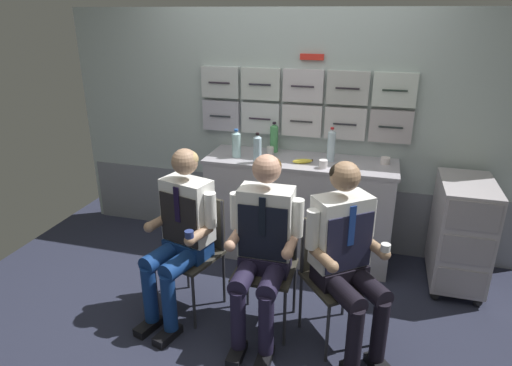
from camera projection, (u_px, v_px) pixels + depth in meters
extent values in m
cube|color=#26293A|center=(245.00, 327.00, 3.20)|extent=(4.80, 4.80, 0.04)
cube|color=#AFBEBB|center=(289.00, 133.00, 4.04)|extent=(4.20, 0.06, 2.15)
cube|color=gray|center=(286.00, 210.00, 4.29)|extent=(4.12, 0.01, 0.62)
cube|color=#B5B2C3|center=(221.00, 115.00, 4.09)|extent=(0.35, 0.06, 0.28)
cylinder|color=#1F262C|center=(220.00, 116.00, 4.06)|extent=(0.20, 0.01, 0.01)
cube|color=silver|center=(261.00, 118.00, 4.00)|extent=(0.35, 0.06, 0.28)
cylinder|color=#291F2F|center=(260.00, 119.00, 3.97)|extent=(0.20, 0.01, 0.01)
cube|color=silver|center=(302.00, 121.00, 3.90)|extent=(0.35, 0.06, 0.28)
cylinder|color=#262628|center=(301.00, 122.00, 3.87)|extent=(0.20, 0.01, 0.01)
cube|color=silver|center=(345.00, 123.00, 3.81)|extent=(0.35, 0.06, 0.28)
cylinder|color=black|center=(345.00, 124.00, 3.77)|extent=(0.20, 0.01, 0.01)
cube|color=#B1AAAD|center=(391.00, 126.00, 3.71)|extent=(0.35, 0.06, 0.28)
cylinder|color=black|center=(391.00, 127.00, 3.68)|extent=(0.20, 0.01, 0.01)
cube|color=silver|center=(220.00, 82.00, 3.98)|extent=(0.35, 0.06, 0.28)
cylinder|color=#261F2A|center=(219.00, 83.00, 3.95)|extent=(0.20, 0.01, 0.01)
cube|color=silver|center=(261.00, 84.00, 3.89)|extent=(0.35, 0.06, 0.28)
cylinder|color=#201F2B|center=(260.00, 85.00, 3.85)|extent=(0.20, 0.01, 0.01)
cube|color=silver|center=(303.00, 86.00, 3.79)|extent=(0.35, 0.06, 0.28)
cylinder|color=#2B2430|center=(302.00, 86.00, 3.76)|extent=(0.20, 0.01, 0.01)
cube|color=#B9BAB7|center=(348.00, 88.00, 3.70)|extent=(0.35, 0.06, 0.28)
cylinder|color=black|center=(347.00, 88.00, 3.66)|extent=(0.20, 0.01, 0.01)
cube|color=silver|center=(395.00, 90.00, 3.60)|extent=(0.35, 0.06, 0.28)
cylinder|color=#1D2B24|center=(395.00, 91.00, 3.57)|extent=(0.20, 0.01, 0.01)
cube|color=red|center=(312.00, 57.00, 3.70)|extent=(0.20, 0.02, 0.05)
cube|color=#B9B5BF|center=(299.00, 210.00, 3.96)|extent=(1.60, 0.52, 0.90)
cube|color=#AAA5AF|center=(301.00, 161.00, 3.80)|extent=(1.63, 0.53, 0.03)
sphere|color=black|center=(435.00, 295.00, 3.47)|extent=(0.07, 0.07, 0.07)
sphere|color=black|center=(478.00, 302.00, 3.39)|extent=(0.07, 0.07, 0.07)
sphere|color=black|center=(429.00, 260.00, 3.96)|extent=(0.07, 0.07, 0.07)
sphere|color=black|center=(467.00, 265.00, 3.88)|extent=(0.07, 0.07, 0.07)
cube|color=#B1AAB0|center=(461.00, 231.00, 3.51)|extent=(0.40, 0.64, 0.83)
cube|color=#9D969B|center=(461.00, 283.00, 3.32)|extent=(0.35, 0.01, 0.22)
cube|color=#9D969B|center=(467.00, 251.00, 3.22)|extent=(0.35, 0.01, 0.22)
cube|color=#9D969B|center=(474.00, 217.00, 3.12)|extent=(0.35, 0.01, 0.22)
cylinder|color=#28282D|center=(476.00, 200.00, 3.10)|extent=(0.32, 0.02, 0.02)
cylinder|color=#2D2D33|center=(156.00, 287.00, 3.26)|extent=(0.02, 0.02, 0.43)
cylinder|color=#2D2D33|center=(194.00, 303.00, 3.08)|extent=(0.02, 0.02, 0.43)
cylinder|color=#2D2D33|center=(187.00, 265.00, 3.55)|extent=(0.02, 0.02, 0.43)
cylinder|color=#2D2D33|center=(224.00, 278.00, 3.37)|extent=(0.02, 0.02, 0.43)
cube|color=#343128|center=(189.00, 256.00, 3.23)|extent=(0.49, 0.49, 0.02)
cube|color=#343128|center=(204.00, 220.00, 3.31)|extent=(0.36, 0.13, 0.40)
cylinder|color=#2D2D33|center=(184.00, 215.00, 3.39)|extent=(0.02, 0.02, 0.40)
cylinder|color=#2D2D33|center=(222.00, 226.00, 3.21)|extent=(0.02, 0.02, 0.40)
cube|color=black|center=(149.00, 326.00, 3.14)|extent=(0.15, 0.24, 0.06)
cube|color=black|center=(168.00, 335.00, 3.05)|extent=(0.15, 0.24, 0.06)
cylinder|color=navy|center=(150.00, 294.00, 3.08)|extent=(0.10, 0.10, 0.43)
cylinder|color=navy|center=(169.00, 303.00, 2.99)|extent=(0.10, 0.10, 0.43)
cylinder|color=navy|center=(164.00, 255.00, 3.12)|extent=(0.22, 0.38, 0.13)
cylinder|color=navy|center=(183.00, 262.00, 3.04)|extent=(0.22, 0.38, 0.13)
cube|color=navy|center=(188.00, 247.00, 3.21)|extent=(0.37, 0.28, 0.12)
cube|color=white|center=(188.00, 210.00, 3.12)|extent=(0.38, 0.28, 0.46)
cube|color=black|center=(179.00, 220.00, 3.05)|extent=(0.31, 0.10, 0.37)
cube|color=black|center=(177.00, 205.00, 3.00)|extent=(0.04, 0.02, 0.26)
cylinder|color=white|center=(166.00, 198.00, 3.20)|extent=(0.08, 0.08, 0.25)
cylinder|color=#A57F62|center=(159.00, 222.00, 3.16)|extent=(0.13, 0.24, 0.07)
sphere|color=#A57F62|center=(149.00, 227.00, 3.08)|extent=(0.08, 0.08, 0.08)
cylinder|color=white|center=(210.00, 210.00, 3.00)|extent=(0.08, 0.08, 0.25)
cylinder|color=#A57F62|center=(199.00, 234.00, 2.98)|extent=(0.13, 0.24, 0.07)
sphere|color=#A57F62|center=(190.00, 241.00, 2.90)|extent=(0.08, 0.08, 0.08)
cylinder|color=navy|center=(189.00, 235.00, 2.88)|extent=(0.06, 0.06, 0.06)
sphere|color=#A57F62|center=(185.00, 162.00, 2.99)|extent=(0.18, 0.18, 0.18)
ellipsoid|color=tan|center=(186.00, 159.00, 2.99)|extent=(0.22, 0.21, 0.13)
cylinder|color=#2D2D33|center=(233.00, 309.00, 3.01)|extent=(0.02, 0.02, 0.43)
cylinder|color=#2D2D33|center=(285.00, 318.00, 2.93)|extent=(0.02, 0.02, 0.43)
cylinder|color=#2D2D33|center=(248.00, 280.00, 3.34)|extent=(0.02, 0.02, 0.43)
cylinder|color=#2D2D33|center=(295.00, 288.00, 3.25)|extent=(0.02, 0.02, 0.43)
cube|color=#343128|center=(265.00, 271.00, 3.05)|extent=(0.40, 0.40, 0.02)
cube|color=#343128|center=(272.00, 231.00, 3.14)|extent=(0.37, 0.03, 0.40)
cylinder|color=#2D2D33|center=(247.00, 229.00, 3.18)|extent=(0.02, 0.02, 0.40)
cylinder|color=#2D2D33|center=(297.00, 235.00, 3.09)|extent=(0.02, 0.02, 0.40)
cube|color=black|center=(237.00, 354.00, 2.88)|extent=(0.09, 0.22, 0.06)
cube|color=black|center=(264.00, 359.00, 2.84)|extent=(0.09, 0.22, 0.06)
cylinder|color=#1F1A33|center=(238.00, 319.00, 2.83)|extent=(0.10, 0.10, 0.43)
cylinder|color=#1F1A33|center=(266.00, 324.00, 2.79)|extent=(0.10, 0.10, 0.43)
cylinder|color=#1F1A33|center=(245.00, 274.00, 2.90)|extent=(0.13, 0.38, 0.13)
cylinder|color=#1F1A33|center=(273.00, 278.00, 2.85)|extent=(0.13, 0.38, 0.13)
cube|color=#1F1A33|center=(265.00, 262.00, 3.02)|extent=(0.34, 0.20, 0.12)
cube|color=white|center=(266.00, 221.00, 2.93)|extent=(0.36, 0.20, 0.47)
cube|color=black|center=(262.00, 233.00, 2.85)|extent=(0.33, 0.02, 0.38)
cube|color=black|center=(262.00, 217.00, 2.80)|extent=(0.04, 0.01, 0.27)
cylinder|color=white|center=(236.00, 211.00, 2.96)|extent=(0.08, 0.08, 0.26)
cylinder|color=tan|center=(235.00, 238.00, 2.92)|extent=(0.07, 0.24, 0.07)
sphere|color=tan|center=(230.00, 246.00, 2.82)|extent=(0.08, 0.08, 0.08)
cylinder|color=white|center=(297.00, 218.00, 2.86)|extent=(0.08, 0.08, 0.26)
cylinder|color=tan|center=(291.00, 246.00, 2.83)|extent=(0.07, 0.24, 0.07)
sphere|color=tan|center=(287.00, 254.00, 2.73)|extent=(0.08, 0.08, 0.08)
sphere|color=tan|center=(267.00, 169.00, 2.80)|extent=(0.19, 0.19, 0.19)
ellipsoid|color=brown|center=(267.00, 166.00, 2.80)|extent=(0.19, 0.17, 0.13)
cylinder|color=#2D2D33|center=(327.00, 334.00, 2.79)|extent=(0.02, 0.02, 0.43)
cylinder|color=#2D2D33|center=(375.00, 319.00, 2.92)|extent=(0.02, 0.02, 0.43)
cylinder|color=#2D2D33|center=(301.00, 301.00, 3.10)|extent=(0.02, 0.02, 0.43)
cylinder|color=#2D2D33|center=(344.00, 290.00, 3.23)|extent=(0.02, 0.02, 0.43)
cube|color=#343128|center=(339.00, 282.00, 2.92)|extent=(0.56, 0.56, 0.02)
cube|color=#343128|center=(326.00, 241.00, 3.01)|extent=(0.31, 0.25, 0.40)
cylinder|color=#2D2D33|center=(303.00, 246.00, 2.94)|extent=(0.02, 0.02, 0.40)
cylinder|color=#2D2D33|center=(349.00, 236.00, 3.07)|extent=(0.02, 0.02, 0.40)
cube|color=black|center=(379.00, 366.00, 2.78)|extent=(0.21, 0.23, 0.06)
cylinder|color=black|center=(354.00, 339.00, 2.66)|extent=(0.10, 0.10, 0.43)
cylinder|color=black|center=(379.00, 331.00, 2.73)|extent=(0.10, 0.10, 0.43)
cylinder|color=black|center=(342.00, 291.00, 2.72)|extent=(0.33, 0.37, 0.13)
cylinder|color=black|center=(366.00, 284.00, 2.79)|extent=(0.33, 0.37, 0.13)
cube|color=black|center=(339.00, 272.00, 2.90)|extent=(0.39, 0.37, 0.12)
cube|color=white|center=(341.00, 231.00, 2.81)|extent=(0.40, 0.38, 0.47)
cube|color=#1F1F39|center=(350.00, 243.00, 2.73)|extent=(0.26, 0.21, 0.38)
cube|color=navy|center=(352.00, 226.00, 2.68)|extent=(0.04, 0.03, 0.27)
cylinder|color=white|center=(313.00, 229.00, 2.71)|extent=(0.08, 0.08, 0.26)
cylinder|color=#A17B5B|center=(323.00, 258.00, 2.68)|extent=(0.20, 0.23, 0.07)
sphere|color=#A17B5B|center=(332.00, 267.00, 2.59)|extent=(0.08, 0.08, 0.08)
cylinder|color=white|center=(369.00, 218.00, 2.86)|extent=(0.08, 0.08, 0.26)
cylinder|color=#A17B5B|center=(374.00, 246.00, 2.82)|extent=(0.20, 0.23, 0.07)
sphere|color=#A17B5B|center=(385.00, 254.00, 2.73)|extent=(0.08, 0.08, 0.08)
cylinder|color=white|center=(385.00, 248.00, 2.71)|extent=(0.06, 0.06, 0.06)
sphere|color=#A17B5B|center=(345.00, 176.00, 2.67)|extent=(0.19, 0.19, 0.19)
ellipsoid|color=black|center=(344.00, 173.00, 2.68)|extent=(0.25, 0.25, 0.13)
cylinder|color=#4DA05C|center=(274.00, 139.00, 3.96)|extent=(0.07, 0.07, 0.23)
cone|color=#4DA05C|center=(274.00, 125.00, 3.92)|extent=(0.07, 0.07, 0.02)
cylinder|color=black|center=(274.00, 123.00, 3.91)|extent=(0.03, 0.03, 0.02)
cylinder|color=silver|center=(331.00, 147.00, 3.71)|extent=(0.07, 0.07, 0.25)
cone|color=silver|center=(332.00, 131.00, 3.66)|extent=(0.07, 0.07, 0.02)
cylinder|color=red|center=(332.00, 128.00, 3.66)|extent=(0.03, 0.03, 0.02)
cylinder|color=silver|center=(236.00, 146.00, 3.82)|extent=(0.08, 0.08, 0.21)
cone|color=silver|center=(236.00, 133.00, 3.78)|extent=(0.08, 0.08, 0.02)
cylinder|color=blue|center=(236.00, 130.00, 3.77)|extent=(0.03, 0.03, 0.02)
cylinder|color=silver|center=(257.00, 150.00, 3.68)|extent=(0.07, 0.07, 0.22)
cone|color=silver|center=(257.00, 136.00, 3.63)|extent=(0.07, 0.07, 0.02)
cylinder|color=black|center=(257.00, 134.00, 3.63)|extent=(0.03, 0.03, 0.02)
cylinder|color=white|center=(385.00, 161.00, 3.68)|extent=(0.08, 0.08, 0.06)
cylinder|color=#382114|center=(386.00, 158.00, 3.67)|extent=(0.06, 0.06, 0.01)
cylinder|color=silver|center=(270.00, 151.00, 3.88)|extent=(0.06, 0.06, 0.08)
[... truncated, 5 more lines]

